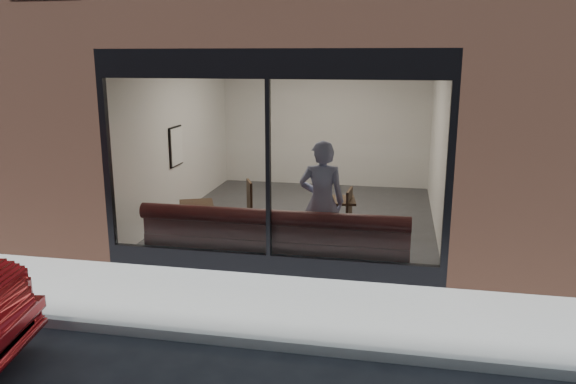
% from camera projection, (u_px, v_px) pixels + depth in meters
% --- Properties ---
extents(ground, '(120.00, 120.00, 0.00)m').
position_uv_depth(ground, '(227.00, 342.00, 6.25)').
color(ground, black).
rests_on(ground, ground).
extents(sidewalk_near, '(40.00, 2.00, 0.01)m').
position_uv_depth(sidewalk_near, '(251.00, 304.00, 7.20)').
color(sidewalk_near, gray).
rests_on(sidewalk_near, ground).
extents(kerb_near, '(40.00, 0.10, 0.12)m').
position_uv_depth(kerb_near, '(226.00, 339.00, 6.19)').
color(kerb_near, gray).
rests_on(kerb_near, ground).
extents(host_building_pier_left, '(2.50, 12.00, 3.20)m').
position_uv_depth(host_building_pier_left, '(178.00, 117.00, 14.21)').
color(host_building_pier_left, brown).
rests_on(host_building_pier_left, ground).
extents(host_building_pier_right, '(2.50, 12.00, 3.20)m').
position_uv_depth(host_building_pier_right, '(488.00, 124.00, 12.78)').
color(host_building_pier_right, brown).
rests_on(host_building_pier_right, ground).
extents(host_building_backfill, '(5.00, 6.00, 3.20)m').
position_uv_depth(host_building_backfill, '(338.00, 109.00, 16.35)').
color(host_building_backfill, brown).
rests_on(host_building_backfill, ground).
extents(cafe_floor, '(6.00, 6.00, 0.00)m').
position_uv_depth(cafe_floor, '(303.00, 217.00, 11.01)').
color(cafe_floor, '#2D2D30').
rests_on(cafe_floor, ground).
extents(cafe_ceiling, '(6.00, 6.00, 0.00)m').
position_uv_depth(cafe_ceiling, '(304.00, 51.00, 10.26)').
color(cafe_ceiling, white).
rests_on(cafe_ceiling, host_building_upper).
extents(cafe_wall_back, '(5.00, 0.00, 5.00)m').
position_uv_depth(cafe_wall_back, '(325.00, 120.00, 13.49)').
color(cafe_wall_back, silver).
rests_on(cafe_wall_back, ground).
extents(cafe_wall_left, '(0.00, 6.00, 6.00)m').
position_uv_depth(cafe_wall_left, '(180.00, 134.00, 11.11)').
color(cafe_wall_left, silver).
rests_on(cafe_wall_left, ground).
extents(cafe_wall_right, '(0.00, 6.00, 6.00)m').
position_uv_depth(cafe_wall_right, '(439.00, 141.00, 10.16)').
color(cafe_wall_right, silver).
rests_on(cafe_wall_right, ground).
extents(storefront_kick, '(5.00, 0.10, 0.30)m').
position_uv_depth(storefront_kick, '(269.00, 264.00, 8.17)').
color(storefront_kick, black).
rests_on(storefront_kick, ground).
extents(storefront_header, '(5.00, 0.10, 0.40)m').
position_uv_depth(storefront_header, '(267.00, 64.00, 7.49)').
color(storefront_header, black).
rests_on(storefront_header, host_building_upper).
extents(storefront_mullion, '(0.06, 0.10, 2.50)m').
position_uv_depth(storefront_mullion, '(268.00, 170.00, 7.84)').
color(storefront_mullion, black).
rests_on(storefront_mullion, storefront_kick).
extents(storefront_glass, '(4.80, 0.00, 4.80)m').
position_uv_depth(storefront_glass, '(268.00, 170.00, 7.81)').
color(storefront_glass, white).
rests_on(storefront_glass, storefront_kick).
extents(banquette, '(4.00, 0.55, 0.45)m').
position_uv_depth(banquette, '(275.00, 250.00, 8.53)').
color(banquette, '#3C1516').
rests_on(banquette, cafe_floor).
extents(person, '(0.73, 0.51, 1.89)m').
position_uv_depth(person, '(322.00, 202.00, 8.51)').
color(person, '#949DC9').
rests_on(person, cafe_floor).
extents(cafe_table_left, '(0.71, 0.71, 0.04)m').
position_uv_depth(cafe_table_left, '(196.00, 204.00, 9.21)').
color(cafe_table_left, black).
rests_on(cafe_table_left, cafe_floor).
extents(cafe_table_right, '(0.70, 0.70, 0.04)m').
position_uv_depth(cafe_table_right, '(337.00, 200.00, 9.44)').
color(cafe_table_right, black).
rests_on(cafe_table_right, cafe_floor).
extents(cafe_chair_left, '(0.56, 0.56, 0.04)m').
position_uv_depth(cafe_chair_left, '(239.00, 220.00, 10.06)').
color(cafe_chair_left, black).
rests_on(cafe_chair_left, cafe_floor).
extents(cafe_chair_right, '(0.50, 0.50, 0.05)m').
position_uv_depth(cafe_chair_right, '(337.00, 229.00, 9.50)').
color(cafe_chair_right, black).
rests_on(cafe_chair_right, cafe_floor).
extents(wall_poster, '(0.02, 0.53, 0.71)m').
position_uv_depth(wall_poster, '(177.00, 146.00, 10.86)').
color(wall_poster, white).
rests_on(wall_poster, cafe_wall_left).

